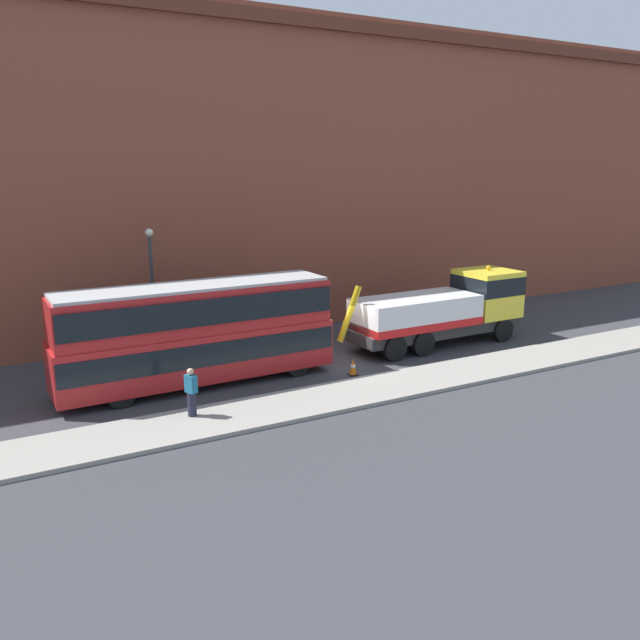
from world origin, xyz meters
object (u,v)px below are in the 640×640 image
object	(u,v)px
recovery_tow_truck	(445,309)
double_decker_bus	(197,330)
pedestrian_onlooker	(191,393)
traffic_cone_near_bus	(353,367)
street_lamp	(152,281)

from	to	relation	value
recovery_tow_truck	double_decker_bus	bearing A→B (deg)	178.91
pedestrian_onlooker	traffic_cone_near_bus	world-z (taller)	pedestrian_onlooker
recovery_tow_truck	double_decker_bus	world-z (taller)	double_decker_bus
recovery_tow_truck	double_decker_bus	size ratio (longest dim) A/B	0.92
street_lamp	pedestrian_onlooker	bearing A→B (deg)	-96.55
traffic_cone_near_bus	street_lamp	xyz separation A→B (m)	(-6.45, 6.76, 3.13)
double_decker_bus	traffic_cone_near_bus	bearing A→B (deg)	-19.46
pedestrian_onlooker	traffic_cone_near_bus	size ratio (longest dim) A/B	2.38
double_decker_bus	traffic_cone_near_bus	distance (m)	6.61
double_decker_bus	traffic_cone_near_bus	world-z (taller)	double_decker_bus
pedestrian_onlooker	street_lamp	size ratio (longest dim) A/B	0.29
double_decker_bus	street_lamp	world-z (taller)	street_lamp
double_decker_bus	pedestrian_onlooker	distance (m)	3.96
recovery_tow_truck	pedestrian_onlooker	xyz separation A→B (m)	(-13.84, -3.50, -0.77)
double_decker_bus	pedestrian_onlooker	xyz separation A→B (m)	(-1.39, -3.49, -1.25)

